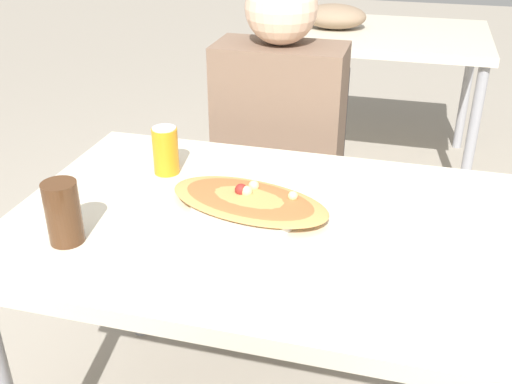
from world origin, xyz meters
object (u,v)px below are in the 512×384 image
Objects in this scene: person_seated at (278,130)px; drink_glass at (63,213)px; pizza_main at (249,202)px; dining_table at (265,247)px; soda_can at (166,150)px; chair_far_seated at (284,176)px.

person_seated reaches higher than drink_glass.
drink_glass is at bearing -145.48° from pizza_main.
person_seated is 0.86m from drink_glass.
pizza_main is at bearing 96.33° from person_seated.
person_seated is (-0.11, 0.61, 0.05)m from dining_table.
pizza_main is at bearing -27.49° from soda_can.
chair_far_seated is at bearing -90.00° from person_seated.
drink_glass is (-0.27, -0.81, 0.10)m from person_seated.
chair_far_seated is 0.66m from soda_can.
soda_can is at bearing 152.51° from pizza_main.
pizza_main reaches higher than dining_table.
dining_table is at bearing -33.97° from pizza_main.
chair_far_seated is 0.74m from pizza_main.
dining_table is 0.11m from pizza_main.
soda_can is at bearing 151.49° from dining_table.
dining_table is 0.98× the size of person_seated.
person_seated reaches higher than pizza_main.
drink_glass reaches higher than dining_table.
dining_table is 0.45m from drink_glass.
soda_can is 0.91× the size of drink_glass.
pizza_main is at bearing 34.52° from drink_glass.
chair_far_seated is 0.71× the size of person_seated.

